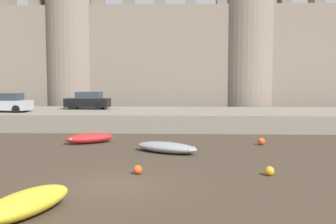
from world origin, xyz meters
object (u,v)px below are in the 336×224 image
Objects in this scene: rowboat_foreground_right at (167,147)px; mooring_buoy_mid_mud at (138,170)px; mooring_buoy_off_centre at (270,171)px; car_quay_centre_east at (7,103)px; car_quay_west at (88,101)px; mooring_buoy_near_channel at (261,141)px; rowboat_midflat_left at (26,203)px; rowboat_midflat_right at (90,138)px.

rowboat_foreground_right is 10.00× the size of mooring_buoy_mid_mud.
car_quay_centre_east is at bearing 140.11° from mooring_buoy_off_centre.
mooring_buoy_mid_mud is 20.66m from car_quay_west.
rowboat_foreground_right reaches higher than mooring_buoy_near_channel.
car_quay_centre_east is (-13.09, 15.76, 1.98)m from mooring_buoy_mid_mud.
rowboat_foreground_right is 1.05× the size of rowboat_midflat_left.
rowboat_foreground_right is 6.08m from rowboat_midflat_right.
rowboat_midflat_right is 0.81× the size of car_quay_west.
car_quay_centre_east is (-14.15, 10.57, 1.87)m from rowboat_foreground_right.
rowboat_midflat_left is 16.68m from mooring_buoy_near_channel.
rowboat_midflat_right reaches higher than mooring_buoy_off_centre.
rowboat_midflat_left is (-3.91, -10.59, 0.08)m from rowboat_foreground_right.
mooring_buoy_near_channel is 21.64m from car_quay_centre_east.
car_quay_west is (-4.12, 24.75, 1.79)m from rowboat_midflat_left.
mooring_buoy_off_centre is 0.10× the size of car_quay_centre_east.
rowboat_midflat_right is (-5.23, 3.10, 0.03)m from rowboat_foreground_right.
rowboat_midflat_right is at bearing -39.95° from car_quay_centre_east.
mooring_buoy_near_channel is 0.11× the size of car_quay_centre_east.
car_quay_west reaches higher than mooring_buoy_near_channel.
mooring_buoy_near_channel reaches higher than mooring_buoy_mid_mud.
rowboat_midflat_left is 8.20× the size of mooring_buoy_near_channel.
rowboat_midflat_left is 6.10m from mooring_buoy_mid_mud.
rowboat_foreground_right is at bearing -30.67° from rowboat_midflat_right.
rowboat_midflat_left is 1.15× the size of rowboat_midflat_right.
mooring_buoy_mid_mud is at bearing 179.61° from mooring_buoy_off_centre.
rowboat_midflat_left reaches higher than rowboat_midflat_right.
car_quay_west is 1.00× the size of car_quay_centre_east.
car_quay_centre_east is at bearing 159.01° from mooring_buoy_near_channel.
car_quay_centre_east is at bearing 143.23° from rowboat_foreground_right.
rowboat_midflat_left is at bearing -126.32° from mooring_buoy_near_channel.
mooring_buoy_mid_mud is at bearing -70.20° from car_quay_west.
car_quay_centre_east reaches higher than mooring_buoy_off_centre.
mooring_buoy_off_centre is 24.72m from car_quay_centre_east.
car_quay_centre_east reaches higher than rowboat_foreground_right.
mooring_buoy_mid_mud is at bearing -101.53° from rowboat_foreground_right.
mooring_buoy_mid_mud is at bearing 62.19° from rowboat_midflat_left.
mooring_buoy_near_channel is at bearing 48.83° from mooring_buoy_mid_mud.
rowboat_midflat_right is at bearing 140.16° from mooring_buoy_off_centre.
car_quay_west is at bearing 104.20° from rowboat_midflat_right.
mooring_buoy_mid_mud is 0.97× the size of mooring_buoy_off_centre.
mooring_buoy_near_channel is at bearing -20.99° from car_quay_centre_east.
rowboat_foreground_right is 11.29m from rowboat_midflat_left.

